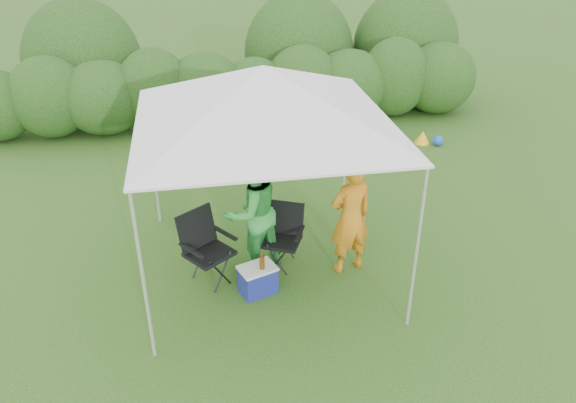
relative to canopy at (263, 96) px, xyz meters
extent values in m
plane|color=#345C1D|center=(0.00, -0.50, -2.46)|extent=(70.00, 70.00, 0.00)
cylinder|color=#382616|center=(-4.82, 5.50, -2.31)|extent=(0.12, 0.12, 0.30)
ellipsoid|color=#274E19|center=(-3.75, 5.50, -1.60)|extent=(1.65, 1.40, 1.73)
cylinder|color=#382616|center=(-3.75, 5.50, -2.31)|extent=(0.12, 0.12, 0.30)
ellipsoid|color=#274E19|center=(-2.68, 5.50, -1.67)|extent=(1.80, 1.53, 1.57)
cylinder|color=#382616|center=(-2.68, 5.50, -2.31)|extent=(0.12, 0.12, 0.30)
ellipsoid|color=#274E19|center=(-1.61, 5.50, -1.56)|extent=(1.58, 1.34, 1.80)
cylinder|color=#382616|center=(-1.61, 5.50, -2.31)|extent=(0.12, 0.12, 0.30)
ellipsoid|color=#274E19|center=(-0.54, 5.50, -1.64)|extent=(1.73, 1.47, 1.65)
cylinder|color=#382616|center=(-0.54, 5.50, -2.31)|extent=(0.12, 0.12, 0.30)
ellipsoid|color=#274E19|center=(0.54, 5.50, -1.71)|extent=(1.50, 1.28, 1.50)
cylinder|color=#382616|center=(0.54, 5.50, -2.31)|extent=(0.12, 0.12, 0.30)
ellipsoid|color=#274E19|center=(1.61, 5.50, -1.60)|extent=(1.65, 1.40, 1.73)
cylinder|color=#382616|center=(1.61, 5.50, -2.31)|extent=(0.12, 0.12, 0.30)
ellipsoid|color=#274E19|center=(2.68, 5.50, -1.67)|extent=(1.80, 1.53, 1.57)
cylinder|color=#382616|center=(2.68, 5.50, -2.31)|extent=(0.12, 0.12, 0.30)
ellipsoid|color=#274E19|center=(3.75, 5.50, -1.56)|extent=(1.57, 1.34, 1.80)
cylinder|color=#382616|center=(3.75, 5.50, -2.31)|extent=(0.12, 0.12, 0.30)
ellipsoid|color=#274E19|center=(4.82, 5.50, -1.64)|extent=(1.72, 1.47, 1.65)
cylinder|color=#382616|center=(4.82, 5.50, -2.31)|extent=(0.12, 0.12, 0.30)
cylinder|color=silver|center=(-1.50, -1.50, -1.41)|extent=(0.04, 0.04, 2.10)
cylinder|color=silver|center=(1.50, -1.50, -1.41)|extent=(0.04, 0.04, 2.10)
cylinder|color=silver|center=(-1.50, 1.50, -1.41)|extent=(0.04, 0.04, 2.10)
cylinder|color=silver|center=(1.50, 1.50, -1.41)|extent=(0.04, 0.04, 2.10)
cube|color=white|center=(0.00, 0.00, -0.35)|extent=(3.10, 3.10, 0.03)
pyramid|color=white|center=(0.00, 0.00, 0.02)|extent=(3.10, 3.10, 0.70)
cube|color=black|center=(0.21, -0.02, -2.07)|extent=(0.63, 0.61, 0.05)
cube|color=black|center=(0.29, 0.16, -1.81)|extent=(0.50, 0.33, 0.46)
cube|color=black|center=(-0.02, 0.08, -1.90)|extent=(0.22, 0.39, 0.03)
cube|color=black|center=(0.44, -0.13, -1.90)|extent=(0.22, 0.39, 0.03)
cylinder|color=black|center=(-0.07, -0.12, -2.27)|extent=(0.02, 0.02, 0.39)
cylinder|color=black|center=(0.31, -0.30, -2.27)|extent=(0.02, 0.02, 0.39)
cylinder|color=black|center=(0.11, 0.25, -2.27)|extent=(0.02, 0.02, 0.39)
cylinder|color=black|center=(0.48, 0.07, -2.27)|extent=(0.02, 0.02, 0.39)
cube|color=black|center=(-0.79, -0.22, -2.02)|extent=(0.73, 0.72, 0.05)
cube|color=black|center=(-0.92, -0.03, -1.73)|extent=(0.53, 0.44, 0.52)
cube|color=black|center=(-1.01, -0.38, -1.84)|extent=(0.31, 0.40, 0.03)
cube|color=black|center=(-0.56, -0.05, -1.84)|extent=(0.31, 0.40, 0.03)
cylinder|color=black|center=(-0.84, -0.54, -2.24)|extent=(0.02, 0.02, 0.44)
cylinder|color=black|center=(-0.47, -0.27, -2.24)|extent=(0.02, 0.02, 0.44)
cylinder|color=black|center=(-1.11, -0.17, -2.24)|extent=(0.02, 0.02, 0.44)
cylinder|color=black|center=(-0.74, 0.10, -2.24)|extent=(0.02, 0.02, 0.44)
imported|color=orange|center=(1.09, -0.26, -1.64)|extent=(0.67, 0.52, 1.64)
imported|color=green|center=(-0.19, 0.04, -1.59)|extent=(1.06, 1.00, 1.74)
cube|color=navy|center=(-0.20, -0.56, -2.28)|extent=(0.52, 0.45, 0.36)
cube|color=silver|center=(-0.20, -0.56, -2.09)|extent=(0.55, 0.48, 0.03)
cylinder|color=#592D0C|center=(-0.14, -0.60, -1.95)|extent=(0.07, 0.07, 0.25)
cone|color=yellow|center=(3.81, 3.77, -2.33)|extent=(0.32, 0.32, 0.26)
sphere|color=blue|center=(4.08, 3.60, -2.36)|extent=(0.21, 0.21, 0.21)
camera|label=1|loc=(-0.84, -6.40, 2.12)|focal=35.00mm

